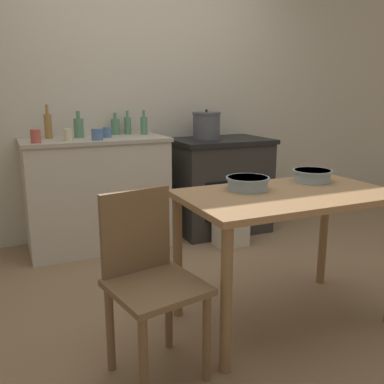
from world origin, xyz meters
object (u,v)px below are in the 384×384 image
at_px(cup_center_right, 97,134).
at_px(cup_far_right, 68,135).
at_px(chair, 149,277).
at_px(bottle_mid_left, 128,125).
at_px(stove, 219,185).
at_px(bottle_left, 115,126).
at_px(mixing_bowl_small, 312,175).
at_px(bottle_center, 144,125).
at_px(cup_right, 107,132).
at_px(flour_sack, 231,225).
at_px(stock_pot, 206,125).
at_px(bottle_far_left, 48,125).
at_px(mixing_bowl_large, 248,182).
at_px(bottle_center_left, 79,127).
at_px(work_table, 287,212).
at_px(cup_mid_right, 36,136).

bearing_deg(cup_center_right, cup_far_right, 167.65).
bearing_deg(chair, bottle_mid_left, 65.46).
distance_m(stove, bottle_mid_left, 1.03).
bearing_deg(cup_far_right, bottle_left, 34.96).
relative_size(mixing_bowl_small, bottle_mid_left, 1.15).
distance_m(bottle_center, cup_right, 0.38).
relative_size(chair, mixing_bowl_small, 3.63).
bearing_deg(bottle_left, cup_center_right, -123.23).
height_order(flour_sack, bottle_left, bottle_left).
distance_m(mixing_bowl_small, cup_center_right, 1.70).
height_order(stock_pot, bottle_far_left, bottle_far_left).
xyz_separation_m(mixing_bowl_large, bottle_far_left, (-0.89, 1.64, 0.23)).
height_order(chair, bottle_mid_left, bottle_mid_left).
bearing_deg(flour_sack, bottle_center_left, 154.86).
xyz_separation_m(work_table, flour_sack, (0.34, 1.21, -0.48)).
bearing_deg(bottle_far_left, flour_sack, -22.44).
distance_m(stock_pot, bottle_far_left, 1.39).
relative_size(bottle_left, bottle_center, 0.90).
height_order(bottle_center, cup_right, bottle_center).
xyz_separation_m(flour_sack, mixing_bowl_large, (-0.50, -1.06, 0.64)).
bearing_deg(work_table, cup_right, 110.07).
relative_size(chair, bottle_far_left, 3.19).
xyz_separation_m(flour_sack, stock_pot, (-0.01, 0.47, 0.83)).
xyz_separation_m(stove, cup_right, (-1.06, 0.01, 0.54)).
distance_m(work_table, cup_center_right, 1.70).
height_order(mixing_bowl_large, cup_right, cup_right).
bearing_deg(stock_pot, stove, -9.37).
bearing_deg(bottle_center, bottle_left, 160.36).
bearing_deg(stock_pot, bottle_left, 166.57).
xyz_separation_m(stove, stock_pot, (-0.13, 0.02, 0.57)).
distance_m(flour_sack, cup_right, 1.32).
distance_m(mixing_bowl_large, bottle_far_left, 1.88).
relative_size(stock_pot, mixing_bowl_small, 1.13).
bearing_deg(work_table, stove, 74.69).
bearing_deg(bottle_center, bottle_mid_left, 144.68).
bearing_deg(cup_far_right, flour_sack, -14.86).
xyz_separation_m(bottle_far_left, bottle_center_left, (0.24, -0.03, -0.02)).
xyz_separation_m(cup_mid_right, cup_far_right, (0.24, 0.04, -0.00)).
height_order(bottle_center_left, cup_center_right, bottle_center_left).
bearing_deg(stove, bottle_center, 169.53).
bearing_deg(bottle_center, cup_center_right, -149.37).
relative_size(bottle_mid_left, cup_center_right, 2.30).
bearing_deg(bottle_center, bottle_far_left, 179.88).
bearing_deg(work_table, mixing_bowl_small, 29.40).
relative_size(work_table, mixing_bowl_small, 4.94).
bearing_deg(stock_pot, flour_sack, -88.29).
height_order(stove, stock_pot, stock_pot).
xyz_separation_m(stove, work_table, (-0.45, -1.66, 0.22)).
distance_m(chair, bottle_far_left, 2.00).
distance_m(cup_center_right, cup_far_right, 0.22).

